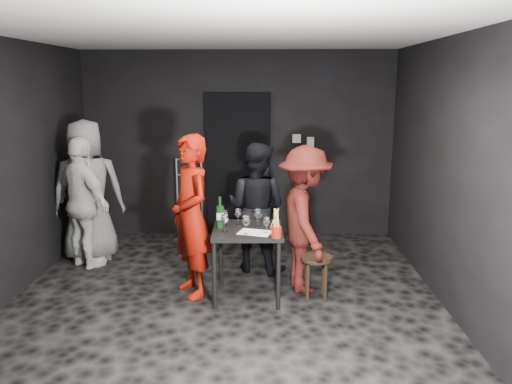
{
  "coord_description": "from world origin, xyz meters",
  "views": [
    {
      "loc": [
        0.45,
        -4.78,
        2.24
      ],
      "look_at": [
        0.32,
        0.25,
        1.14
      ],
      "focal_mm": 35.0,
      "sensor_mm": 36.0,
      "label": 1
    }
  ],
  "objects_px": {
    "bystander_grey": "(87,177)",
    "wine_bottle": "(220,216)",
    "server_red": "(191,204)",
    "woman_black": "(256,205)",
    "stool": "(316,265)",
    "bystander_cream": "(83,198)",
    "tasting_table": "(248,238)",
    "hand_truck": "(190,224)",
    "breadstick_cup": "(277,224)",
    "man_maroon": "(305,215)"
  },
  "relations": [
    {
      "from": "bystander_cream",
      "to": "breadstick_cup",
      "type": "bearing_deg",
      "value": -169.61
    },
    {
      "from": "stool",
      "to": "server_red",
      "type": "distance_m",
      "value": 1.46
    },
    {
      "from": "man_maroon",
      "to": "server_red",
      "type": "bearing_deg",
      "value": 87.74
    },
    {
      "from": "hand_truck",
      "to": "breadstick_cup",
      "type": "bearing_deg",
      "value": -46.63
    },
    {
      "from": "stool",
      "to": "bystander_cream",
      "type": "bearing_deg",
      "value": 162.24
    },
    {
      "from": "breadstick_cup",
      "to": "bystander_cream",
      "type": "bearing_deg",
      "value": 154.09
    },
    {
      "from": "hand_truck",
      "to": "bystander_grey",
      "type": "bearing_deg",
      "value": -127.24
    },
    {
      "from": "hand_truck",
      "to": "bystander_cream",
      "type": "bearing_deg",
      "value": -118.85
    },
    {
      "from": "woman_black",
      "to": "man_maroon",
      "type": "xyz_separation_m",
      "value": [
        0.54,
        -0.59,
        0.04
      ]
    },
    {
      "from": "woman_black",
      "to": "man_maroon",
      "type": "height_order",
      "value": "man_maroon"
    },
    {
      "from": "server_red",
      "to": "bystander_grey",
      "type": "height_order",
      "value": "bystander_grey"
    },
    {
      "from": "man_maroon",
      "to": "wine_bottle",
      "type": "distance_m",
      "value": 0.92
    },
    {
      "from": "wine_bottle",
      "to": "bystander_grey",
      "type": "bearing_deg",
      "value": 148.76
    },
    {
      "from": "stool",
      "to": "man_maroon",
      "type": "height_order",
      "value": "man_maroon"
    },
    {
      "from": "hand_truck",
      "to": "wine_bottle",
      "type": "bearing_deg",
      "value": -56.78
    },
    {
      "from": "server_red",
      "to": "woman_black",
      "type": "distance_m",
      "value": 1.01
    },
    {
      "from": "server_red",
      "to": "bystander_grey",
      "type": "relative_size",
      "value": 0.92
    },
    {
      "from": "tasting_table",
      "to": "bystander_grey",
      "type": "bearing_deg",
      "value": 151.72
    },
    {
      "from": "server_red",
      "to": "breadstick_cup",
      "type": "height_order",
      "value": "server_red"
    },
    {
      "from": "server_red",
      "to": "man_maroon",
      "type": "bearing_deg",
      "value": 66.25
    },
    {
      "from": "server_red",
      "to": "man_maroon",
      "type": "height_order",
      "value": "server_red"
    },
    {
      "from": "bystander_grey",
      "to": "wine_bottle",
      "type": "height_order",
      "value": "bystander_grey"
    },
    {
      "from": "bystander_grey",
      "to": "wine_bottle",
      "type": "xyz_separation_m",
      "value": [
        1.78,
        -1.08,
        -0.21
      ]
    },
    {
      "from": "hand_truck",
      "to": "bystander_grey",
      "type": "height_order",
      "value": "bystander_grey"
    },
    {
      "from": "wine_bottle",
      "to": "man_maroon",
      "type": "bearing_deg",
      "value": 10.71
    },
    {
      "from": "tasting_table",
      "to": "bystander_grey",
      "type": "relative_size",
      "value": 0.35
    },
    {
      "from": "man_maroon",
      "to": "wine_bottle",
      "type": "relative_size",
      "value": 5.1
    },
    {
      "from": "wine_bottle",
      "to": "breadstick_cup",
      "type": "relative_size",
      "value": 1.07
    },
    {
      "from": "woman_black",
      "to": "bystander_grey",
      "type": "xyz_separation_m",
      "value": [
        -2.14,
        0.32,
        0.28
      ]
    },
    {
      "from": "woman_black",
      "to": "bystander_grey",
      "type": "relative_size",
      "value": 0.75
    },
    {
      "from": "bystander_cream",
      "to": "woman_black",
      "type": "bearing_deg",
      "value": -145.02
    },
    {
      "from": "woman_black",
      "to": "man_maroon",
      "type": "distance_m",
      "value": 0.8
    },
    {
      "from": "wine_bottle",
      "to": "tasting_table",
      "type": "bearing_deg",
      "value": -6.65
    },
    {
      "from": "stool",
      "to": "woman_black",
      "type": "xyz_separation_m",
      "value": [
        -0.65,
        0.83,
        0.44
      ]
    },
    {
      "from": "woman_black",
      "to": "breadstick_cup",
      "type": "bearing_deg",
      "value": 124.77
    },
    {
      "from": "hand_truck",
      "to": "woman_black",
      "type": "distance_m",
      "value": 1.67
    },
    {
      "from": "stool",
      "to": "server_red",
      "type": "xyz_separation_m",
      "value": [
        -1.32,
        0.1,
        0.62
      ]
    },
    {
      "from": "hand_truck",
      "to": "wine_bottle",
      "type": "relative_size",
      "value": 3.56
    },
    {
      "from": "tasting_table",
      "to": "wine_bottle",
      "type": "bearing_deg",
      "value": 173.35
    },
    {
      "from": "tasting_table",
      "to": "breadstick_cup",
      "type": "bearing_deg",
      "value": -44.29
    },
    {
      "from": "wine_bottle",
      "to": "breadstick_cup",
      "type": "xyz_separation_m",
      "value": [
        0.59,
        -0.32,
        0.01
      ]
    },
    {
      "from": "stool",
      "to": "bystander_grey",
      "type": "height_order",
      "value": "bystander_grey"
    },
    {
      "from": "server_red",
      "to": "breadstick_cup",
      "type": "bearing_deg",
      "value": 38.18
    },
    {
      "from": "hand_truck",
      "to": "breadstick_cup",
      "type": "height_order",
      "value": "hand_truck"
    },
    {
      "from": "server_red",
      "to": "wine_bottle",
      "type": "bearing_deg",
      "value": 54.87
    },
    {
      "from": "bystander_cream",
      "to": "breadstick_cup",
      "type": "xyz_separation_m",
      "value": [
        2.33,
        -1.13,
        0.02
      ]
    },
    {
      "from": "man_maroon",
      "to": "bystander_cream",
      "type": "distance_m",
      "value": 2.72
    },
    {
      "from": "bystander_grey",
      "to": "breadstick_cup",
      "type": "distance_m",
      "value": 2.76
    },
    {
      "from": "stool",
      "to": "bystander_cream",
      "type": "xyz_separation_m",
      "value": [
        -2.76,
        0.88,
        0.5
      ]
    },
    {
      "from": "tasting_table",
      "to": "man_maroon",
      "type": "xyz_separation_m",
      "value": [
        0.61,
        0.2,
        0.2
      ]
    }
  ]
}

